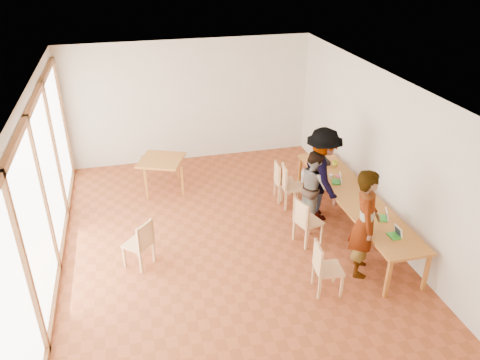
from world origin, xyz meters
name	(u,v)px	position (x,y,z in m)	size (l,w,h in m)	color
ground	(226,245)	(0.00, 0.00, 0.00)	(8.00, 8.00, 0.00)	#9C4825
wall_back	(190,102)	(0.00, 4.00, 1.50)	(6.00, 0.10, 3.00)	beige
wall_front	(312,352)	(0.00, -4.00, 1.50)	(6.00, 0.10, 3.00)	beige
wall_right	(383,155)	(3.00, 0.00, 1.50)	(0.10, 8.00, 3.00)	beige
window_wall	(41,194)	(-2.96, 0.00, 1.50)	(0.10, 8.00, 3.00)	white
ceiling	(223,86)	(0.00, 0.00, 3.02)	(6.00, 8.00, 0.04)	white
communal_table	(354,197)	(2.50, -0.04, 0.70)	(0.80, 4.00, 0.75)	#BA6A29
side_table	(161,162)	(-0.90, 2.45, 0.67)	(0.90, 0.90, 0.75)	#BA6A29
chair_near	(323,263)	(1.22, -1.60, 0.55)	(0.46, 0.46, 0.48)	tan
chair_mid	(305,217)	(1.42, -0.29, 0.56)	(0.53, 0.53, 0.49)	tan
chair_far	(281,178)	(1.52, 1.36, 0.53)	(0.43, 0.43, 0.46)	tan
chair_empty	(288,182)	(1.59, 1.08, 0.57)	(0.48, 0.48, 0.49)	tan
chair_spare	(142,240)	(-1.51, -0.25, 0.55)	(0.59, 0.59, 0.47)	tan
person_near	(365,223)	(2.06, -1.27, 0.96)	(0.70, 0.46, 1.91)	gray
person_mid	(314,186)	(1.88, 0.45, 0.76)	(0.74, 0.58, 1.52)	gray
person_far	(322,175)	(2.05, 0.51, 0.96)	(1.24, 0.71, 1.92)	gray
laptop_near	(396,234)	(2.53, -1.46, 0.80)	(0.20, 0.22, 0.18)	green
laptop_mid	(384,216)	(2.61, -0.94, 0.80)	(0.26, 0.27, 0.19)	green
laptop_far	(338,180)	(2.42, 0.51, 0.80)	(0.27, 0.28, 0.19)	green
yellow_mug	(335,163)	(2.67, 1.22, 0.80)	(0.13, 0.13, 0.10)	yellow
green_bottle	(368,199)	(2.53, -0.47, 0.89)	(0.07, 0.07, 0.28)	#136A18
clear_glass	(324,164)	(2.44, 1.26, 0.80)	(0.07, 0.07, 0.09)	silver
condiment_cup	(331,176)	(2.36, 0.74, 0.78)	(0.08, 0.08, 0.06)	white
pink_phone	(338,176)	(2.51, 0.73, 0.76)	(0.05, 0.10, 0.01)	#F437A0
black_pouch	(325,161)	(2.50, 1.38, 0.80)	(0.16, 0.26, 0.09)	black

